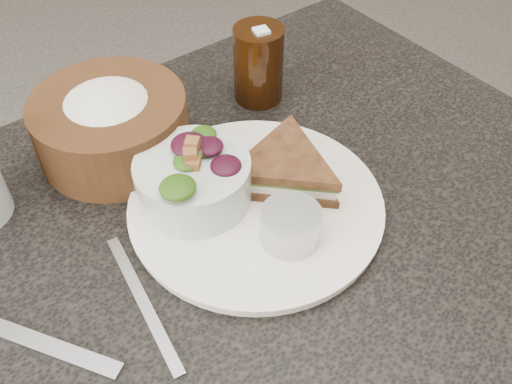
{
  "coord_description": "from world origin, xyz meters",
  "views": [
    {
      "loc": [
        -0.22,
        -0.36,
        1.26
      ],
      "look_at": [
        0.06,
        0.01,
        0.78
      ],
      "focal_mm": 40.0,
      "sensor_mm": 36.0,
      "label": 1
    }
  ],
  "objects": [
    {
      "name": "dinner_plate",
      "position": [
        0.06,
        0.01,
        0.76
      ],
      "size": [
        0.3,
        0.3,
        0.01
      ],
      "primitive_type": "cylinder",
      "color": "silver",
      "rests_on": "dining_table"
    },
    {
      "name": "bread_basket",
      "position": [
        -0.02,
        0.21,
        0.81
      ],
      "size": [
        0.22,
        0.22,
        0.11
      ],
      "primitive_type": null,
      "rotation": [
        0.0,
        0.0,
        0.1
      ],
      "color": "#482A17",
      "rests_on": "dining_table"
    },
    {
      "name": "sandwich",
      "position": [
        0.11,
        0.01,
        0.78
      ],
      "size": [
        0.22,
        0.22,
        0.04
      ],
      "primitive_type": null,
      "rotation": [
        0.0,
        0.0,
        -0.78
      ],
      "color": "brown",
      "rests_on": "dinner_plate"
    },
    {
      "name": "fork",
      "position": [
        -0.22,
        -0.01,
        0.75
      ],
      "size": [
        0.11,
        0.16,
        0.0
      ],
      "primitive_type": "cube",
      "rotation": [
        0.0,
        0.0,
        0.57
      ],
      "color": "#9B9DA2",
      "rests_on": "dining_table"
    },
    {
      "name": "dressing_ramekin",
      "position": [
        0.06,
        -0.06,
        0.78
      ],
      "size": [
        0.08,
        0.08,
        0.04
      ],
      "primitive_type": "cylinder",
      "rotation": [
        0.0,
        0.0,
        0.23
      ],
      "color": "#ADAFB3",
      "rests_on": "dinner_plate"
    },
    {
      "name": "dining_table",
      "position": [
        0.0,
        0.0,
        0.38
      ],
      "size": [
        1.0,
        0.7,
        0.75
      ],
      "primitive_type": "cube",
      "color": "black",
      "rests_on": "floor"
    },
    {
      "name": "orange_wedge",
      "position": [
        0.08,
        0.1,
        0.78
      ],
      "size": [
        0.08,
        0.08,
        0.03
      ],
      "primitive_type": "cone",
      "rotation": [
        0.0,
        0.0,
        0.64
      ],
      "color": "orange",
      "rests_on": "dinner_plate"
    },
    {
      "name": "cola_glass",
      "position": [
        0.2,
        0.19,
        0.81
      ],
      "size": [
        0.08,
        0.08,
        0.12
      ],
      "primitive_type": null,
      "rotation": [
        0.0,
        0.0,
        -0.13
      ],
      "color": "black",
      "rests_on": "dining_table"
    },
    {
      "name": "knife",
      "position": [
        -0.11,
        -0.03,
        0.75
      ],
      "size": [
        0.04,
        0.19,
        0.0
      ],
      "primitive_type": "cube",
      "rotation": [
        0.0,
        0.0,
        -0.14
      ],
      "color": "#9E9E9F",
      "rests_on": "dining_table"
    },
    {
      "name": "salad_bowl",
      "position": [
        0.01,
        0.06,
        0.8
      ],
      "size": [
        0.16,
        0.16,
        0.08
      ],
      "primitive_type": null,
      "rotation": [
        0.0,
        0.0,
        -0.24
      ],
      "color": "#B4BFB8",
      "rests_on": "dinner_plate"
    }
  ]
}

